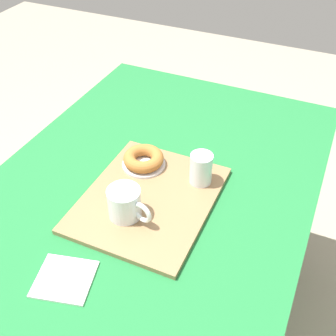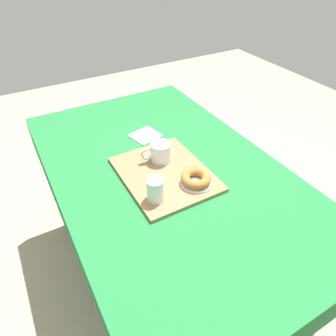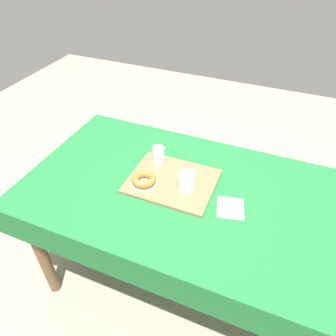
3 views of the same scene
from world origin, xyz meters
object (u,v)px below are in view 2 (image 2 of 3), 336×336
(serving_tray, at_px, (165,174))
(donut_plate_left, at_px, (196,182))
(sugar_donut_left, at_px, (196,178))
(water_glass_near, at_px, (155,191))
(dining_table, at_px, (167,186))
(paper_napkin, at_px, (145,135))
(tea_mug_left, at_px, (160,153))

(serving_tray, height_order, donut_plate_left, donut_plate_left)
(sugar_donut_left, bearing_deg, water_glass_near, 90.76)
(donut_plate_left, bearing_deg, dining_table, 17.41)
(dining_table, bearing_deg, donut_plate_left, -162.59)
(dining_table, distance_m, paper_napkin, 0.29)
(donut_plate_left, xyz_separation_m, paper_napkin, (0.42, 0.01, -0.02))
(paper_napkin, bearing_deg, donut_plate_left, -178.36)
(water_glass_near, relative_size, donut_plate_left, 0.72)
(water_glass_near, bearing_deg, tea_mug_left, -32.20)
(serving_tray, xyz_separation_m, sugar_donut_left, (-0.12, -0.07, 0.03))
(dining_table, distance_m, donut_plate_left, 0.19)
(serving_tray, relative_size, donut_plate_left, 3.25)
(serving_tray, bearing_deg, paper_napkin, -11.32)
(sugar_donut_left, bearing_deg, tea_mug_left, 14.22)
(tea_mug_left, relative_size, sugar_donut_left, 1.08)
(dining_table, xyz_separation_m, tea_mug_left, (0.05, 0.00, 0.15))
(donut_plate_left, distance_m, paper_napkin, 0.42)
(water_glass_near, bearing_deg, donut_plate_left, -89.24)
(water_glass_near, xyz_separation_m, donut_plate_left, (0.00, -0.18, -0.04))
(sugar_donut_left, bearing_deg, dining_table, 17.41)
(tea_mug_left, bearing_deg, serving_tray, 164.46)
(donut_plate_left, height_order, sugar_donut_left, sugar_donut_left)
(donut_plate_left, bearing_deg, serving_tray, 32.34)
(water_glass_near, xyz_separation_m, paper_napkin, (0.43, -0.17, -0.05))
(serving_tray, xyz_separation_m, tea_mug_left, (0.08, -0.02, 0.05))
(sugar_donut_left, relative_size, paper_napkin, 0.94)
(tea_mug_left, distance_m, water_glass_near, 0.24)
(dining_table, height_order, paper_napkin, paper_napkin)
(dining_table, bearing_deg, water_glass_near, 139.21)
(paper_napkin, bearing_deg, water_glass_near, 158.77)
(donut_plate_left, distance_m, sugar_donut_left, 0.02)
(tea_mug_left, relative_size, water_glass_near, 1.41)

